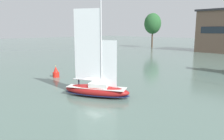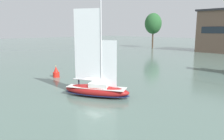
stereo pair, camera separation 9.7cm
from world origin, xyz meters
The scene contains 4 objects.
ground_plane centered at (0.00, 0.00, 0.00)m, with size 400.00×400.00×0.00m, color slate.
tree_shore_right centered at (-39.88, 70.99, 11.57)m, with size 8.03×8.03×16.53m.
sailboat_main centered at (0.01, 0.01, 1.02)m, with size 9.43×6.62×12.76m.
channel_buoy centered at (-14.55, 2.51, 0.88)m, with size 1.23×1.23×2.21m.
Camera 2 is at (21.72, -18.76, 8.99)m, focal length 35.00 mm.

